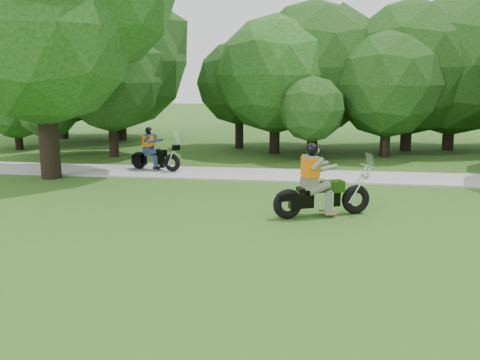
{
  "coord_description": "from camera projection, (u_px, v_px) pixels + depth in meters",
  "views": [
    {
      "loc": [
        -1.42,
        -10.57,
        3.64
      ],
      "look_at": [
        -3.32,
        2.56,
        0.93
      ],
      "focal_mm": 40.0,
      "sensor_mm": 36.0,
      "label": 1
    }
  ],
  "objects": [
    {
      "name": "tree_line",
      "position": [
        367.0,
        71.0,
        24.3
      ],
      "size": [
        39.64,
        12.12,
        7.73
      ],
      "color": "black",
      "rests_on": "ground"
    },
    {
      "name": "chopper_motorcycle",
      "position": [
        318.0,
        190.0,
        13.49
      ],
      "size": [
        2.55,
        1.45,
        1.89
      ],
      "rotation": [
        0.0,
        0.0,
        0.41
      ],
      "color": "black",
      "rests_on": "ground"
    },
    {
      "name": "touring_motorcycle",
      "position": [
        152.0,
        154.0,
        19.64
      ],
      "size": [
        2.05,
        0.98,
        1.58
      ],
      "rotation": [
        0.0,
        0.0,
        -0.25
      ],
      "color": "black",
      "rests_on": "walkway"
    },
    {
      "name": "big_tree_west",
      "position": [
        44.0,
        6.0,
        17.75
      ],
      "size": [
        8.64,
        6.56,
        9.96
      ],
      "color": "black",
      "rests_on": "ground"
    },
    {
      "name": "ground",
      "position": [
        384.0,
        255.0,
        10.78
      ],
      "size": [
        100.0,
        100.0,
        0.0
      ],
      "primitive_type": "plane",
      "color": "#39611B",
      "rests_on": "ground"
    },
    {
      "name": "walkway",
      "position": [
        357.0,
        177.0,
        18.53
      ],
      "size": [
        60.0,
        2.2,
        0.06
      ],
      "primitive_type": "cube",
      "color": "#A2A29D",
      "rests_on": "ground"
    }
  ]
}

